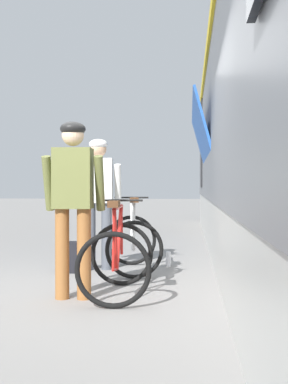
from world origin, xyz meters
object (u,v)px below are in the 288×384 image
Objects in this scene: cyclist_far_in_olive at (73,193)px; bicycle_near_white at (133,241)px; bicycle_far_red at (118,257)px; water_bottle_near_the_bikes at (168,259)px; backpack_on_platform at (70,257)px; cyclist_near_in_white at (98,191)px.

bicycle_near_white is at bearing 75.37° from cyclist_far_in_olive.
bicycle_far_red reaches higher than water_bottle_near_the_bikes.
cyclist_far_in_olive is at bearing -75.42° from backpack_on_platform.
backpack_on_platform is at bearing -170.14° from bicycle_near_white.
cyclist_far_in_olive is 0.79m from bicycle_far_red.
cyclist_far_in_olive is 8.38× the size of water_bottle_near_the_bikes.
bicycle_near_white is 2.92× the size of backpack_on_platform.
cyclist_near_in_white is 1.00× the size of cyclist_far_in_olive.
cyclist_far_in_olive is (0.07, -1.68, 0.00)m from cyclist_near_in_white.
cyclist_near_in_white is 0.95m from backpack_on_platform.
cyclist_far_in_olive is 2.36m from water_bottle_near_the_bikes.
cyclist_near_in_white reaches higher than water_bottle_near_the_bikes.
cyclist_near_in_white is at bearing -162.32° from water_bottle_near_the_bikes.
bicycle_near_white is at bearing 90.67° from bicycle_far_red.
cyclist_near_in_white is 1.58× the size of bicycle_far_red.
bicycle_near_white is at bearing -136.97° from water_bottle_near_the_bikes.
bicycle_far_red is (0.42, 0.16, -0.65)m from cyclist_far_in_olive.
cyclist_near_in_white is 1.74m from bicycle_far_red.
backpack_on_platform is 1.90× the size of water_bottle_near_the_bikes.
bicycle_far_red is (0.02, -1.41, 0.00)m from bicycle_near_white.
bicycle_near_white is (0.48, -0.12, -0.65)m from cyclist_near_in_white.
backpack_on_platform is at bearing 105.57° from cyclist_far_in_olive.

